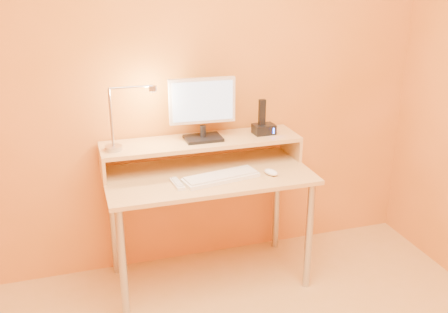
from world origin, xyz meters
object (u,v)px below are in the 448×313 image
object	(u,v)px
keyboard	(221,178)
remote_control	(177,184)
monitor_panel	(202,101)
lamp_base	(113,148)
phone_dock	(264,129)
mouse	(271,172)

from	to	relation	value
keyboard	remote_control	size ratio (longest dim) A/B	2.75
monitor_panel	remote_control	distance (m)	0.53
lamp_base	phone_dock	world-z (taller)	phone_dock
phone_dock	lamp_base	bearing A→B (deg)	-179.76
phone_dock	keyboard	distance (m)	0.47
monitor_panel	lamp_base	world-z (taller)	monitor_panel
keyboard	phone_dock	bearing A→B (deg)	25.37
mouse	remote_control	xyz separation A→B (m)	(-0.55, 0.01, -0.01)
lamp_base	mouse	size ratio (longest dim) A/B	1.02
monitor_panel	remote_control	bearing A→B (deg)	-125.95
phone_dock	mouse	xyz separation A→B (m)	(-0.06, -0.28, -0.17)
phone_dock	remote_control	xyz separation A→B (m)	(-0.61, -0.27, -0.18)
phone_dock	keyboard	bearing A→B (deg)	-145.83
lamp_base	remote_control	distance (m)	0.42
mouse	remote_control	distance (m)	0.55
phone_dock	keyboard	xyz separation A→B (m)	(-0.36, -0.26, -0.18)
phone_dock	mouse	distance (m)	0.33
mouse	remote_control	size ratio (longest dim) A/B	0.61
mouse	lamp_base	bearing A→B (deg)	143.10
lamp_base	phone_dock	distance (m)	0.92
mouse	remote_control	world-z (taller)	mouse
monitor_panel	mouse	xyz separation A→B (m)	(0.33, -0.29, -0.38)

